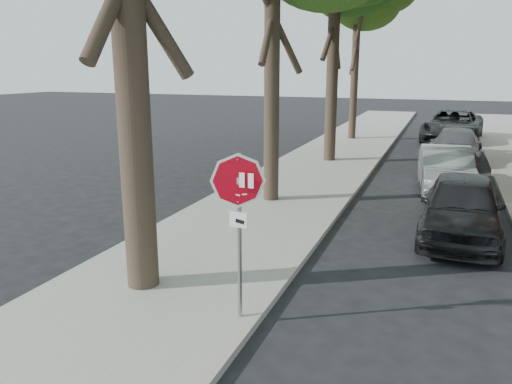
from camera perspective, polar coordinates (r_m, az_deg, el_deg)
ground at (r=7.96m, az=3.03°, el=-15.57°), size 120.00×120.00×0.00m
sidewalk_left at (r=19.54m, az=6.79°, el=2.55°), size 4.00×55.00×0.12m
curb_left at (r=19.17m, az=12.74°, el=2.09°), size 0.12×55.00×0.13m
curb_right at (r=19.10m, az=25.90°, el=0.96°), size 0.12×55.00×0.13m
stop_sign at (r=7.41m, az=-2.00°, el=-1.48°), size 0.76×0.34×2.61m
tree_far at (r=28.32m, az=11.57°, el=20.47°), size 5.29×4.91×9.33m
car_a at (r=12.66m, az=22.43°, el=-1.58°), size 1.92×4.46×1.50m
car_b at (r=17.23m, az=20.86°, el=2.39°), size 1.94×4.49×1.44m
car_c at (r=22.67m, az=21.84°, el=4.87°), size 2.22×4.92×1.40m
car_d at (r=29.30m, az=21.57°, el=7.06°), size 3.44×6.37×1.70m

